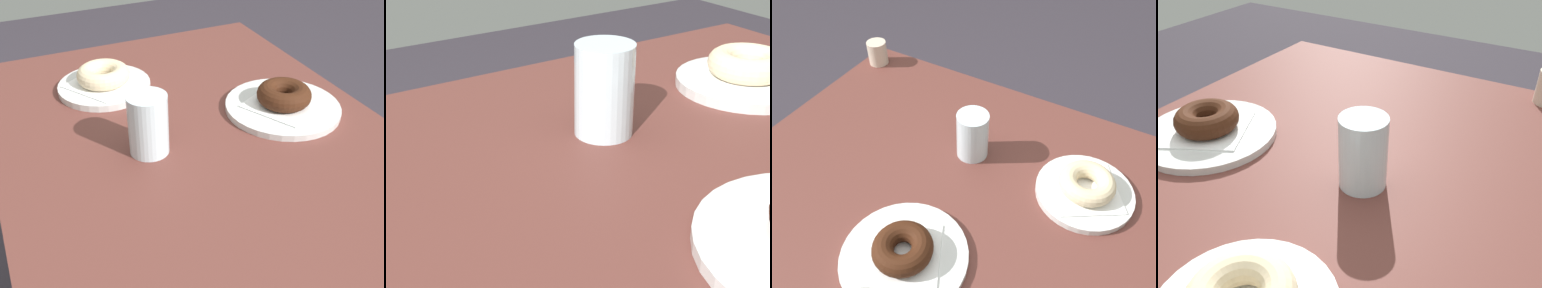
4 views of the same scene
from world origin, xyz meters
The scene contains 5 objects.
table centered at (0.00, 0.00, 0.65)m, with size 0.96×0.73×0.76m.
plate_chocolate_ring centered at (-0.01, 0.20, 0.77)m, with size 0.23×0.23×0.01m, color silver.
napkin_chocolate_ring centered at (-0.01, 0.20, 0.77)m, with size 0.13×0.13×0.00m, color white.
donut_chocolate_ring centered at (-0.01, 0.20, 0.80)m, with size 0.11×0.11×0.04m, color #381A0D.
water_glass centered at (0.01, -0.10, 0.82)m, with size 0.07×0.07×0.11m, color silver.
Camera 4 is at (-0.41, -0.33, 1.14)m, focal length 38.37 mm.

